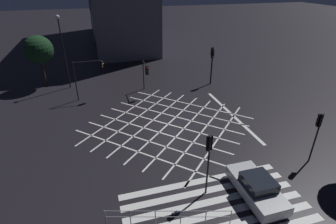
{
  "coord_description": "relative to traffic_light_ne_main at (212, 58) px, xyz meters",
  "views": [
    {
      "loc": [
        -5.69,
        -19.57,
        11.86
      ],
      "look_at": [
        0.0,
        0.0,
        1.24
      ],
      "focal_mm": 28.0,
      "sensor_mm": 36.0,
      "label": 1
    }
  ],
  "objects": [
    {
      "name": "ground_plane",
      "position": [
        -7.74,
        -8.07,
        -3.23
      ],
      "size": [
        200.0,
        200.0,
        0.0
      ],
      "primitive_type": "plane",
      "color": "black"
    },
    {
      "name": "road_markings",
      "position": [
        -7.46,
        -14.53,
        -3.22
      ],
      "size": [
        16.02,
        22.22,
        0.01
      ],
      "color": "silver",
      "rests_on": "ground_plane"
    },
    {
      "name": "traffic_light_ne_main",
      "position": [
        0.0,
        0.0,
        0.0
      ],
      "size": [
        0.39,
        0.36,
        4.54
      ],
      "rotation": [
        0.0,
        0.0,
        3.14
      ],
      "color": "black",
      "rests_on": "ground_plane"
    },
    {
      "name": "traffic_light_median_north",
      "position": [
        -8.15,
        -0.65,
        -0.61
      ],
      "size": [
        0.36,
        2.46,
        3.57
      ],
      "rotation": [
        0.0,
        0.0,
        -1.57
      ],
      "color": "black",
      "rests_on": "ground_plane"
    },
    {
      "name": "traffic_light_se_cross",
      "position": [
        0.55,
        -15.86,
        -0.5
      ],
      "size": [
        0.36,
        0.39,
        3.81
      ],
      "rotation": [
        0.0,
        0.0,
        1.57
      ],
      "color": "black",
      "rests_on": "ground_plane"
    },
    {
      "name": "traffic_light_nw_main",
      "position": [
        -13.99,
        -0.41,
        -0.06
      ],
      "size": [
        3.05,
        0.36,
        4.27
      ],
      "color": "black",
      "rests_on": "ground_plane"
    },
    {
      "name": "traffic_light_ne_cross",
      "position": [
        0.05,
        -0.02,
        -0.21
      ],
      "size": [
        0.36,
        0.39,
        4.23
      ],
      "rotation": [
        0.0,
        0.0,
        -1.57
      ],
      "color": "black",
      "rests_on": "ground_plane"
    },
    {
      "name": "traffic_light_median_south",
      "position": [
        -7.85,
        -16.67,
        -0.3
      ],
      "size": [
        0.36,
        0.39,
        4.1
      ],
      "rotation": [
        0.0,
        0.0,
        1.57
      ],
      "color": "black",
      "rests_on": "ground_plane"
    },
    {
      "name": "street_lamp_west",
      "position": [
        -16.52,
        3.63,
        1.96
      ],
      "size": [
        0.41,
        0.41,
        8.21
      ],
      "color": "black",
      "rests_on": "ground_plane"
    },
    {
      "name": "street_tree_near",
      "position": [
        -19.3,
        4.95,
        1.14
      ],
      "size": [
        3.23,
        3.23,
        5.99
      ],
      "color": "#38281C",
      "rests_on": "ground_plane"
    },
    {
      "name": "waiting_car",
      "position": [
        -5.08,
        -17.82,
        -2.57
      ],
      "size": [
        1.88,
        4.27,
        1.42
      ],
      "rotation": [
        0.0,
        0.0,
        1.57
      ],
      "color": "#B7BABC",
      "rests_on": "ground_plane"
    },
    {
      "name": "pedestrian_railing",
      "position": [
        -10.74,
        -18.35,
        -2.56
      ],
      "size": [
        6.42,
        1.9,
        1.05
      ],
      "rotation": [
        0.0,
        0.0,
        -0.28
      ],
      "color": "#9EA0A5",
      "rests_on": "ground_plane"
    }
  ]
}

